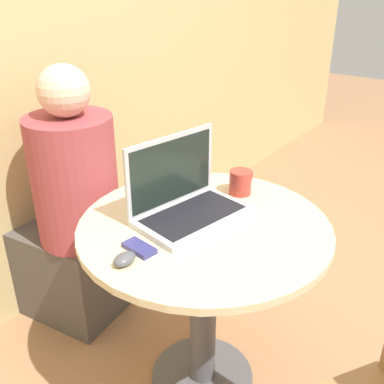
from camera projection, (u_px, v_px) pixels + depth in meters
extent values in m
plane|color=#9E704C|center=(202.00, 377.00, 1.78)|extent=(12.00, 12.00, 0.00)
cube|color=tan|center=(6.00, 14.00, 1.70)|extent=(7.00, 0.05, 2.60)
cylinder|color=#4C4C51|center=(202.00, 375.00, 1.78)|extent=(0.40, 0.40, 0.02)
cylinder|color=#4C4C51|center=(203.00, 308.00, 1.63)|extent=(0.10, 0.10, 0.66)
cylinder|color=beige|center=(204.00, 227.00, 1.47)|extent=(0.83, 0.83, 0.02)
cube|color=#B7B7BC|center=(193.00, 217.00, 1.49)|extent=(0.40, 0.28, 0.02)
cube|color=black|center=(193.00, 214.00, 1.48)|extent=(0.35, 0.23, 0.00)
cube|color=#B7B7BC|center=(171.00, 170.00, 1.50)|extent=(0.37, 0.08, 0.25)
cube|color=black|center=(172.00, 171.00, 1.50)|extent=(0.34, 0.06, 0.22)
cube|color=navy|center=(139.00, 248.00, 1.32)|extent=(0.07, 0.11, 0.02)
ellipsoid|color=#4C4C51|center=(124.00, 259.00, 1.26)|extent=(0.07, 0.05, 0.03)
cylinder|color=#B2382D|center=(240.00, 182.00, 1.65)|extent=(0.08, 0.08, 0.09)
torus|color=#B2382D|center=(248.00, 177.00, 1.69)|extent=(0.06, 0.01, 0.06)
cube|color=#4C4742|center=(67.00, 269.00, 2.07)|extent=(0.39, 0.52, 0.43)
cylinder|color=#993D42|center=(75.00, 180.00, 1.80)|extent=(0.34, 0.34, 0.52)
sphere|color=beige|center=(64.00, 91.00, 1.64)|extent=(0.20, 0.20, 0.20)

